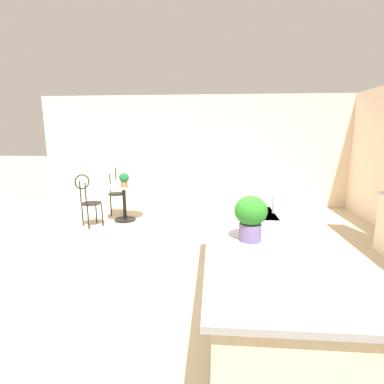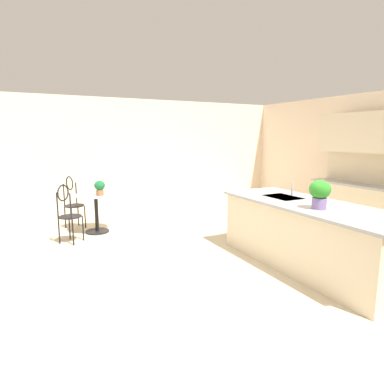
% 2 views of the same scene
% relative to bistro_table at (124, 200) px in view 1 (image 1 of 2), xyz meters
% --- Properties ---
extents(ground_plane, '(40.00, 40.00, 0.00)m').
position_rel_bistro_table_xyz_m(ground_plane, '(2.79, 1.47, -0.45)').
color(ground_plane, beige).
extents(wall_left_window, '(0.12, 7.80, 2.70)m').
position_rel_bistro_table_xyz_m(wall_left_window, '(-1.47, 1.47, 0.90)').
color(wall_left_window, beige).
rests_on(wall_left_window, ground).
extents(kitchen_island, '(2.80, 1.06, 0.92)m').
position_rel_bistro_table_xyz_m(kitchen_island, '(3.09, 2.32, 0.02)').
color(kitchen_island, beige).
rests_on(kitchen_island, ground).
extents(bistro_table, '(0.80, 0.80, 0.74)m').
position_rel_bistro_table_xyz_m(bistro_table, '(0.00, 0.00, 0.00)').
color(bistro_table, black).
rests_on(bistro_table, ground).
extents(chair_near_window, '(0.52, 0.49, 1.04)m').
position_rel_bistro_table_xyz_m(chair_near_window, '(-0.55, -0.35, 0.13)').
color(chair_near_window, black).
rests_on(chair_near_window, ground).
extents(chair_by_island, '(0.54, 0.54, 1.04)m').
position_rel_bistro_table_xyz_m(chair_by_island, '(0.46, -0.56, 0.13)').
color(chair_by_island, black).
rests_on(chair_by_island, ground).
extents(sink_faucet, '(0.02, 0.02, 0.22)m').
position_rel_bistro_table_xyz_m(sink_faucet, '(2.54, 2.50, 0.58)').
color(sink_faucet, '#B2B5BA').
rests_on(sink_faucet, kitchen_island).
extents(potted_plant_on_table, '(0.20, 0.20, 0.28)m').
position_rel_bistro_table_xyz_m(potted_plant_on_table, '(0.13, 0.06, 0.45)').
color(potted_plant_on_table, '#9E603D').
rests_on(potted_plant_on_table, bistro_table).
extents(potted_plant_counter_near, '(0.26, 0.26, 0.37)m').
position_rel_bistro_table_xyz_m(potted_plant_counter_near, '(3.39, 2.14, 0.69)').
color(potted_plant_counter_near, '#7A669E').
rests_on(potted_plant_counter_near, kitchen_island).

